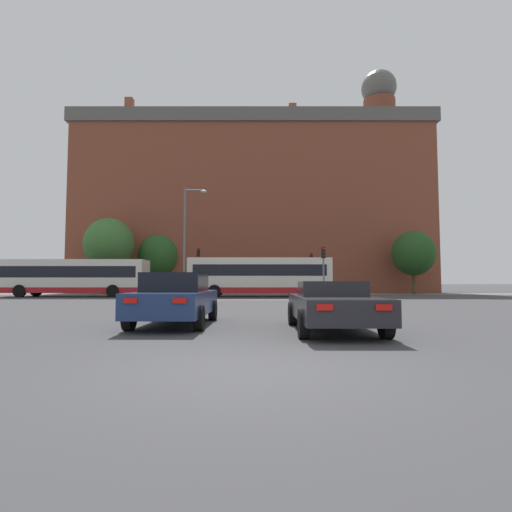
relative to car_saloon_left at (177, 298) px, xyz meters
The scene contains 18 objects.
ground_plane 6.29m from the car_saloon_left, 69.48° to the right, with size 400.00×400.00×0.00m, color #3D3D3F.
stop_line_strip 15.93m from the car_saloon_left, 82.09° to the left, with size 8.05×0.30×0.01m, color silver.
far_pavement 28.60m from the car_saloon_left, 85.61° to the left, with size 68.94×2.50×0.01m, color gray.
brick_civic_building 37.82m from the car_saloon_left, 86.67° to the left, with size 41.15×11.03×27.36m.
car_saloon_left is the anchor object (origin of this frame).
car_roadster_right 4.42m from the car_saloon_left, 17.97° to the right, with size 2.01×4.54×1.24m.
bus_crossing_lead 21.44m from the car_saloon_left, 83.09° to the left, with size 11.52×2.74×3.15m.
bus_crossing_trailing 24.77m from the car_saloon_left, 120.81° to the left, with size 11.88×2.66×3.02m.
traffic_light_far_right 28.84m from the car_saloon_left, 74.42° to the left, with size 0.26×0.31×4.01m.
traffic_light_near_right 18.23m from the car_saloon_left, 67.09° to the left, with size 0.26×0.31×3.70m.
traffic_light_far_left 27.90m from the car_saloon_left, 97.00° to the left, with size 0.26×0.31×4.50m.
street_lamp_junction 18.88m from the car_saloon_left, 98.82° to the left, with size 1.74×0.36×8.28m.
pedestrian_waiting 29.60m from the car_saloon_left, 106.13° to the left, with size 0.24×0.41×1.71m.
pedestrian_walking_east 29.26m from the car_saloon_left, 79.00° to the left, with size 0.26×0.42×1.59m.
pedestrian_walking_west 28.96m from the car_saloon_left, 84.37° to the left, with size 0.40×0.26×1.78m.
tree_by_building 33.79m from the car_saloon_left, 57.50° to the left, with size 4.24×4.24×6.32m.
tree_kerbside 32.80m from the car_saloon_left, 104.66° to the left, with size 4.39×4.39×6.32m.
tree_distant 31.08m from the car_saloon_left, 113.76° to the left, with size 4.86×4.86×7.59m.
Camera 1 is at (0.09, -5.59, 1.23)m, focal length 28.00 mm.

